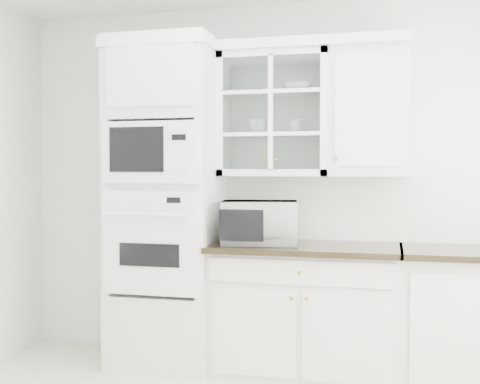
# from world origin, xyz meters

# --- Properties ---
(room_shell) EXTENTS (4.00, 3.50, 2.70)m
(room_shell) POSITION_xyz_m (0.00, 0.43, 1.78)
(room_shell) COLOR white
(room_shell) RESTS_ON ground
(oven_column) EXTENTS (0.76, 0.68, 2.40)m
(oven_column) POSITION_xyz_m (-0.75, 1.42, 1.20)
(oven_column) COLOR silver
(oven_column) RESTS_ON ground
(base_cabinet_run) EXTENTS (1.32, 0.67, 0.92)m
(base_cabinet_run) POSITION_xyz_m (0.28, 1.45, 0.46)
(base_cabinet_run) COLOR silver
(base_cabinet_run) RESTS_ON ground
(extra_base_cabinet) EXTENTS (0.72, 0.67, 0.92)m
(extra_base_cabinet) POSITION_xyz_m (1.28, 1.45, 0.46)
(extra_base_cabinet) COLOR silver
(extra_base_cabinet) RESTS_ON ground
(upper_cabinet_glass) EXTENTS (0.80, 0.33, 0.90)m
(upper_cabinet_glass) POSITION_xyz_m (0.03, 1.58, 1.85)
(upper_cabinet_glass) COLOR silver
(upper_cabinet_glass) RESTS_ON room_shell
(upper_cabinet_solid) EXTENTS (0.55, 0.33, 0.90)m
(upper_cabinet_solid) POSITION_xyz_m (0.71, 1.58, 1.85)
(upper_cabinet_solid) COLOR silver
(upper_cabinet_solid) RESTS_ON room_shell
(crown_molding) EXTENTS (2.14, 0.38, 0.07)m
(crown_molding) POSITION_xyz_m (-0.07, 1.56, 2.33)
(crown_molding) COLOR white
(crown_molding) RESTS_ON room_shell
(countertop_microwave) EXTENTS (0.60, 0.53, 0.31)m
(countertop_microwave) POSITION_xyz_m (-0.04, 1.40, 1.07)
(countertop_microwave) COLOR white
(countertop_microwave) RESTS_ON base_cabinet_run
(bowl_a) EXTENTS (0.23, 0.23, 0.05)m
(bowl_a) POSITION_xyz_m (-0.18, 1.60, 2.03)
(bowl_a) COLOR white
(bowl_a) RESTS_ON upper_cabinet_glass
(bowl_b) EXTENTS (0.25, 0.25, 0.06)m
(bowl_b) POSITION_xyz_m (0.20, 1.57, 2.04)
(bowl_b) COLOR white
(bowl_b) RESTS_ON upper_cabinet_glass
(cup_a) EXTENTS (0.15, 0.15, 0.11)m
(cup_a) POSITION_xyz_m (-0.10, 1.60, 1.76)
(cup_a) COLOR white
(cup_a) RESTS_ON upper_cabinet_glass
(cup_b) EXTENTS (0.13, 0.13, 0.10)m
(cup_b) POSITION_xyz_m (0.18, 1.59, 1.76)
(cup_b) COLOR white
(cup_b) RESTS_ON upper_cabinet_glass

